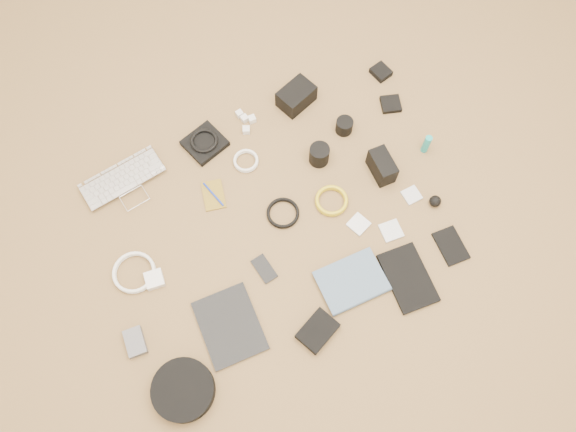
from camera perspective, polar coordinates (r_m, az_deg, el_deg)
name	(u,v)px	position (r m, az deg, el deg)	size (l,w,h in m)	color
laptop	(128,188)	(2.26, -15.92, 2.78)	(0.32, 0.23, 0.03)	silver
headphone_pouch	(205,143)	(2.29, -8.45, 7.32)	(0.15, 0.14, 0.03)	black
headphones	(204,141)	(2.27, -8.52, 7.57)	(0.11, 0.11, 0.01)	black
charger_a	(240,114)	(2.35, -4.95, 10.31)	(0.03, 0.03, 0.02)	silver
charger_b	(244,119)	(2.33, -4.45, 9.85)	(0.03, 0.03, 0.03)	silver
charger_c	(252,119)	(2.33, -3.68, 9.80)	(0.03, 0.03, 0.03)	silver
charger_d	(246,130)	(2.30, -4.26, 8.70)	(0.03, 0.03, 0.03)	silver
dslr_camera	(296,96)	(2.35, 0.85, 12.06)	(0.15, 0.10, 0.08)	black
lens_pouch	(381,72)	(2.49, 9.42, 14.24)	(0.07, 0.08, 0.03)	black
notebook_olive	(214,195)	(2.19, -7.57, 2.13)	(0.08, 0.12, 0.01)	olive
pen_blue	(213,194)	(2.18, -7.60, 2.20)	(0.01, 0.01, 0.12)	#142DA9
cable_white_a	(246,162)	(2.24, -4.29, 5.54)	(0.10, 0.10, 0.01)	white
lens_a	(319,155)	(2.21, 3.19, 6.24)	(0.08, 0.08, 0.08)	black
lens_b	(344,126)	(2.30, 5.74, 9.10)	(0.07, 0.07, 0.06)	black
card_reader	(391,104)	(2.40, 10.39, 11.12)	(0.08, 0.08, 0.02)	black
power_brick	(155,279)	(2.10, -13.40, -6.29)	(0.06, 0.06, 0.03)	silver
cable_white_b	(135,273)	(2.13, -15.31, -5.60)	(0.16, 0.16, 0.01)	white
cable_black	(283,214)	(2.14, -0.52, 0.24)	(0.12, 0.12, 0.01)	black
cable_yellow	(331,201)	(2.16, 4.42, 1.48)	(0.13, 0.13, 0.01)	gold
flash	(382,166)	(2.21, 9.52, 5.01)	(0.07, 0.13, 0.10)	black
lens_cleaner	(426,144)	(2.29, 13.88, 7.11)	(0.03, 0.03, 0.10)	teal
battery_charger	(135,342)	(2.06, -15.26, -12.25)	(0.06, 0.10, 0.03)	#56575B
tablet	(230,326)	(2.02, -5.93, -11.03)	(0.20, 0.26, 0.01)	black
phone	(264,269)	(2.07, -2.43, -5.38)	(0.05, 0.10, 0.01)	black
filter_case_left	(359,224)	(2.14, 7.18, -0.83)	(0.07, 0.07, 0.01)	silver
filter_case_mid	(391,231)	(2.15, 10.43, -1.48)	(0.08, 0.08, 0.01)	silver
filter_case_right	(412,195)	(2.22, 12.44, 2.08)	(0.06, 0.06, 0.01)	silver
air_blower	(435,201)	(2.21, 14.72, 1.46)	(0.05, 0.05, 0.05)	black
headphone_case	(183,390)	(1.99, -10.58, -16.99)	(0.21, 0.21, 0.06)	black
drive_case	(318,331)	(2.00, 3.02, -11.58)	(0.14, 0.10, 0.03)	black
paperback	(363,303)	(2.04, 7.61, -8.77)	(0.18, 0.24, 0.02)	#475E78
notebook_black_a	(408,278)	(2.10, 12.09, -6.16)	(0.15, 0.24, 0.02)	black
notebook_black_b	(451,246)	(2.18, 16.21, -2.93)	(0.09, 0.14, 0.01)	black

